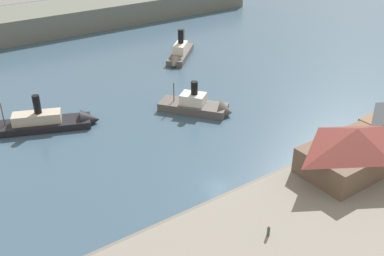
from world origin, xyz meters
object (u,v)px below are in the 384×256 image
at_px(ferry_near_quay, 52,122).
at_px(ferry_approaching_west, 179,54).
at_px(ferry_shed_east_terminal, 354,149).
at_px(pedestrian_standing_center, 268,231).
at_px(ferry_outer_harbor, 201,106).

relative_size(ferry_near_quay, ferry_approaching_west, 1.41).
xyz_separation_m(ferry_shed_east_terminal, ferry_near_quay, (-37.37, 47.80, -4.04)).
relative_size(ferry_shed_east_terminal, pedestrian_standing_center, 10.56).
xyz_separation_m(ferry_near_quay, ferry_approaching_west, (45.95, 20.23, 0.28)).
xyz_separation_m(ferry_outer_harbor, ferry_approaching_west, (15.61, 32.56, 0.11)).
relative_size(ferry_outer_harbor, ferry_approaching_west, 0.98).
bearing_deg(ferry_near_quay, ferry_approaching_west, 23.76).
xyz_separation_m(pedestrian_standing_center, ferry_approaching_west, (32.63, 72.42, -0.46)).
height_order(ferry_outer_harbor, ferry_approaching_west, ferry_approaching_west).
height_order(ferry_shed_east_terminal, ferry_outer_harbor, ferry_shed_east_terminal).
bearing_deg(ferry_shed_east_terminal, pedestrian_standing_center, -169.67).
bearing_deg(ferry_near_quay, ferry_outer_harbor, -22.10).
bearing_deg(ferry_outer_harbor, ferry_near_quay, 157.90).
height_order(pedestrian_standing_center, ferry_approaching_west, ferry_approaching_west).
relative_size(pedestrian_standing_center, ferry_outer_harbor, 0.11).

